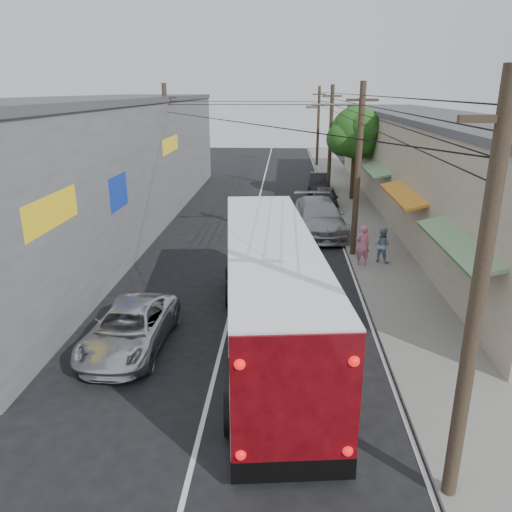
{
  "coord_description": "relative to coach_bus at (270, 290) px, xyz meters",
  "views": [
    {
      "loc": [
        1.87,
        -10.04,
        7.62
      ],
      "look_at": [
        0.86,
        7.49,
        1.76
      ],
      "focal_mm": 35.0,
      "sensor_mm": 36.0,
      "label": 1
    }
  ],
  "objects": [
    {
      "name": "pedestrian_near",
      "position": [
        3.92,
        7.38,
        -0.78
      ],
      "size": [
        0.74,
        0.55,
        1.83
      ],
      "primitive_type": "imported",
      "rotation": [
        0.0,
        0.0,
        3.33
      ],
      "color": "pink",
      "rests_on": "sidewalk"
    },
    {
      "name": "jeepney",
      "position": [
        -4.28,
        -0.58,
        -1.15
      ],
      "size": [
        2.36,
        4.83,
        1.32
      ],
      "primitive_type": "imported",
      "rotation": [
        0.0,
        0.0,
        -0.04
      ],
      "color": "silver",
      "rests_on": "ground"
    },
    {
      "name": "parked_suv",
      "position": [
        2.32,
        12.96,
        -0.88
      ],
      "size": [
        3.13,
        6.58,
        1.85
      ],
      "primitive_type": "imported",
      "rotation": [
        0.0,
        0.0,
        0.09
      ],
      "color": "#9E9FA5",
      "rests_on": "ground"
    },
    {
      "name": "street_tree",
      "position": [
        5.4,
        21.92,
        2.86
      ],
      "size": [
        4.4,
        4.0,
        6.6
      ],
      "color": "#3F2B19",
      "rests_on": "ground"
    },
    {
      "name": "sidewalk",
      "position": [
        5.02,
        15.9,
        -1.75
      ],
      "size": [
        3.0,
        80.0,
        0.12
      ],
      "primitive_type": "cube",
      "color": "slate",
      "rests_on": "ground"
    },
    {
      "name": "building_right",
      "position": [
        9.51,
        17.9,
        1.34
      ],
      "size": [
        7.09,
        40.0,
        6.25
      ],
      "color": "#C1AF99",
      "rests_on": "ground"
    },
    {
      "name": "coach_bus",
      "position": [
        0.0,
        0.0,
        0.0
      ],
      "size": [
        3.86,
        12.33,
        3.5
      ],
      "rotation": [
        0.0,
        0.0,
        0.11
      ],
      "color": "white",
      "rests_on": "ground"
    },
    {
      "name": "parked_car_far",
      "position": [
        3.12,
        24.94,
        -1.1
      ],
      "size": [
        1.95,
        4.47,
        1.43
      ],
      "primitive_type": "imported",
      "rotation": [
        0.0,
        0.0,
        -0.1
      ],
      "color": "black",
      "rests_on": "ground"
    },
    {
      "name": "parked_car_mid",
      "position": [
        3.12,
        18.94,
        -1.09
      ],
      "size": [
        1.91,
        4.32,
        1.45
      ],
      "primitive_type": "imported",
      "rotation": [
        0.0,
        0.0,
        -0.05
      ],
      "color": "#242529",
      "rests_on": "ground"
    },
    {
      "name": "ground",
      "position": [
        -1.48,
        -4.1,
        -1.81
      ],
      "size": [
        120.0,
        120.0,
        0.0
      ],
      "primitive_type": "plane",
      "color": "black",
      "rests_on": "ground"
    },
    {
      "name": "pedestrian_far",
      "position": [
        4.87,
        7.79,
        -0.88
      ],
      "size": [
        1.0,
        0.95,
        1.63
      ],
      "primitive_type": "imported",
      "rotation": [
        0.0,
        0.0,
        2.55
      ],
      "color": "#7B99B3",
      "rests_on": "sidewalk"
    },
    {
      "name": "building_left",
      "position": [
        -9.97,
        13.9,
        1.84
      ],
      "size": [
        7.2,
        36.0,
        7.25
      ],
      "color": "gray",
      "rests_on": "ground"
    },
    {
      "name": "utility_poles",
      "position": [
        1.65,
        16.23,
        2.32
      ],
      "size": [
        11.8,
        45.28,
        8.0
      ],
      "color": "#473828",
      "rests_on": "ground"
    }
  ]
}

